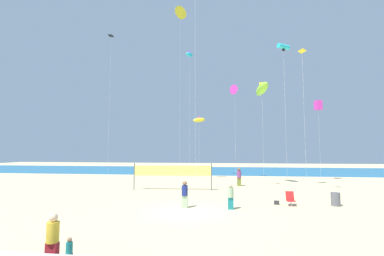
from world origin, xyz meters
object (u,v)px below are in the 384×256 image
kite_cyan_tube (283,47)px  beachgoer_sage_shirt (231,195)px  beachgoer_navy_shirt (185,193)px  kite_cyan_inflatable (189,55)px  kite_yellow_diamond (302,54)px  kite_black_diamond (111,38)px  kite_magenta_delta (235,90)px  folding_beach_chair (290,198)px  toddler_figure (69,251)px  beachgoer_plum_shirt (239,176)px  kite_yellow_delta (180,13)px  kite_yellow_inflatable (199,120)px  kite_lime_inflatable (262,89)px  trash_barrel (336,199)px  beach_handbag (277,203)px  volleyball_net (173,172)px  kite_magenta_box (318,105)px  mother_figure (53,238)px

kite_cyan_tube → beachgoer_sage_shirt: bearing=-120.4°
beachgoer_navy_shirt → kite_cyan_inflatable: kite_cyan_inflatable is taller
kite_yellow_diamond → kite_black_diamond: bearing=158.1°
kite_magenta_delta → folding_beach_chair: bearing=-79.9°
beachgoer_sage_shirt → kite_cyan_tube: kite_cyan_tube is taller
toddler_figure → beachgoer_plum_shirt: size_ratio=0.49×
kite_yellow_delta → kite_yellow_inflatable: bearing=13.0°
kite_cyan_inflatable → beachgoer_sage_shirt: bearing=-74.9°
kite_lime_inflatable → beachgoer_navy_shirt: bearing=-118.4°
kite_yellow_diamond → trash_barrel: bearing=-82.8°
beachgoer_sage_shirt → folding_beach_chair: (3.88, 1.66, -0.37)m
beach_handbag → kite_cyan_tube: bearing=72.6°
beachgoer_plum_shirt → volleyball_net: volleyball_net is taller
kite_magenta_delta → kite_black_diamond: bearing=-167.1°
beach_handbag → kite_lime_inflatable: 14.21m
volleyball_net → kite_yellow_diamond: 15.20m
beachgoer_sage_shirt → kite_lime_inflatable: 15.56m
beach_handbag → kite_magenta_box: (7.54, 14.41, 8.74)m
beachgoer_plum_shirt → volleyball_net: size_ratio=0.26×
toddler_figure → beachgoer_navy_shirt: 9.23m
kite_cyan_tube → kite_magenta_box: (5.31, 7.28, -4.49)m
beachgoer_sage_shirt → kite_cyan_inflatable: kite_cyan_inflatable is taller
toddler_figure → beachgoer_plum_shirt: (6.12, 19.89, 0.50)m
beachgoer_navy_shirt → kite_yellow_diamond: 15.41m
kite_black_diamond → kite_cyan_tube: bearing=-15.9°
beachgoer_plum_shirt → beachgoer_sage_shirt: beachgoer_plum_shirt is taller
volleyball_net → toddler_figure: bearing=-90.0°
beach_handbag → kite_cyan_tube: size_ratio=0.02×
kite_magenta_delta → beach_handbag: bearing=-82.7°
kite_cyan_tube → kite_magenta_box: kite_cyan_tube is taller
kite_cyan_tube → trash_barrel: bearing=-78.2°
volleyball_net → kite_yellow_inflatable: bearing=81.7°
trash_barrel → kite_yellow_inflatable: size_ratio=0.11×
beach_handbag → kite_black_diamond: bearing=144.0°
mother_figure → kite_yellow_delta: kite_yellow_delta is taller
beachgoer_sage_shirt → kite_magenta_box: 21.00m
toddler_figure → kite_black_diamond: 30.60m
beachgoer_plum_shirt → kite_cyan_inflatable: size_ratio=0.11×
kite_black_diamond → kite_lime_inflatable: (18.08, -2.60, -7.68)m
beachgoer_sage_shirt → toddler_figure: bearing=35.7°
beachgoer_navy_shirt → kite_cyan_tube: 17.33m
beachgoer_plum_shirt → kite_yellow_diamond: 12.85m
beach_handbag → kite_cyan_tube: (2.23, 7.13, 13.23)m
trash_barrel → beach_handbag: bearing=-179.6°
mother_figure → kite_cyan_inflatable: kite_cyan_inflatable is taller
kite_magenta_box → trash_barrel: bearing=-104.9°
mother_figure → kite_black_diamond: 30.31m
kite_cyan_inflatable → kite_yellow_delta: (-0.97, -2.00, 4.95)m
kite_cyan_tube → mother_figure: bearing=-121.2°
toddler_figure → beach_handbag: size_ratio=2.82×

